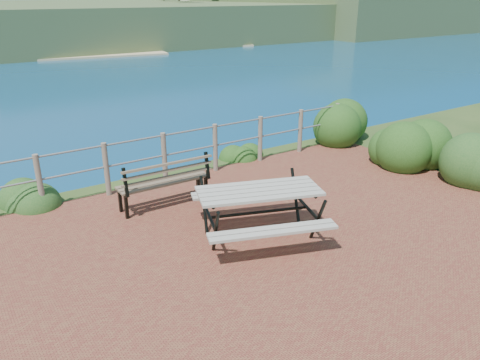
% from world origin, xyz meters
% --- Properties ---
extents(ground, '(10.00, 7.00, 0.12)m').
position_xyz_m(ground, '(0.00, 0.00, 0.00)').
color(ground, brown).
rests_on(ground, ground).
extents(safety_railing, '(9.40, 0.10, 1.00)m').
position_xyz_m(safety_railing, '(0.00, 3.35, 0.57)').
color(safety_railing, '#6B5B4C').
rests_on(safety_railing, ground).
extents(distant_bay, '(290.00, 232.36, 24.00)m').
position_xyz_m(distant_bay, '(173.07, 202.61, -1.52)').
color(distant_bay, '#455D2E').
rests_on(distant_bay, ground).
extents(picnic_table, '(1.96, 1.50, 0.77)m').
position_xyz_m(picnic_table, '(0.23, 0.54, 0.49)').
color(picnic_table, '#A5A094').
rests_on(picnic_table, ground).
extents(park_bench, '(1.61, 0.43, 0.91)m').
position_xyz_m(park_bench, '(-0.48, 2.36, 0.60)').
color(park_bench, brown).
rests_on(park_bench, ground).
extents(shrub_right_front, '(1.26, 1.26, 1.80)m').
position_xyz_m(shrub_right_front, '(4.92, 1.54, 0.00)').
color(shrub_right_front, '#1A3E13').
rests_on(shrub_right_front, ground).
extents(shrub_right_edge, '(1.25, 1.25, 1.78)m').
position_xyz_m(shrub_right_edge, '(4.94, 3.61, 0.00)').
color(shrub_right_edge, '#1A3E13').
rests_on(shrub_right_edge, ground).
extents(shrub_lip_west, '(0.85, 0.85, 0.63)m').
position_xyz_m(shrub_lip_west, '(-2.59, 3.74, 0.00)').
color(shrub_lip_west, '#1B4A1C').
rests_on(shrub_lip_west, ground).
extents(shrub_lip_east, '(0.87, 0.87, 0.65)m').
position_xyz_m(shrub_lip_east, '(2.16, 3.87, 0.00)').
color(shrub_lip_east, '#1A3E13').
rests_on(shrub_lip_east, ground).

